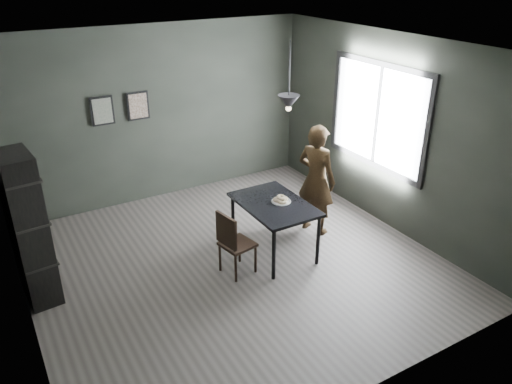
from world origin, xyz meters
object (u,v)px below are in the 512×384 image
pendant_lamp (289,102)px  cafe_table (274,208)px  shelf_unit (28,230)px  wood_chair (232,240)px  white_plate (281,202)px  woman (316,180)px

pendant_lamp → cafe_table: bearing=-158.2°
cafe_table → shelf_unit: 2.98m
cafe_table → shelf_unit: bearing=169.2°
shelf_unit → pendant_lamp: 3.40m
wood_chair → white_plate: bearing=0.4°
shelf_unit → pendant_lamp: bearing=-13.7°
cafe_table → shelf_unit: shelf_unit is taller
white_plate → shelf_unit: 3.07m
pendant_lamp → white_plate: bearing=-141.3°
white_plate → woman: 0.79m
woman → wood_chair: (-1.56, -0.39, -0.32)m
white_plate → pendant_lamp: (0.16, 0.13, 1.29)m
wood_chair → pendant_lamp: size_ratio=1.01×
shelf_unit → white_plate: bearing=-16.5°
cafe_table → wood_chair: bearing=-165.8°
shelf_unit → pendant_lamp: pendant_lamp is taller
white_plate → shelf_unit: bearing=168.9°
wood_chair → shelf_unit: bearing=151.0°
cafe_table → shelf_unit: size_ratio=0.66×
cafe_table → wood_chair: (-0.73, -0.18, -0.17)m
white_plate → pendant_lamp: size_ratio=0.27×
cafe_table → white_plate: white_plate is taller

